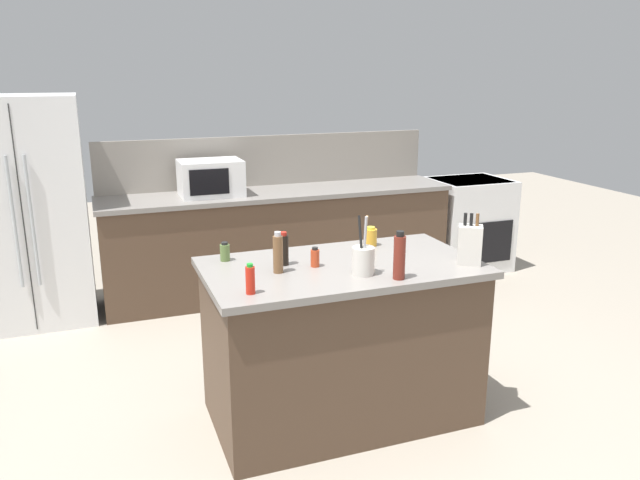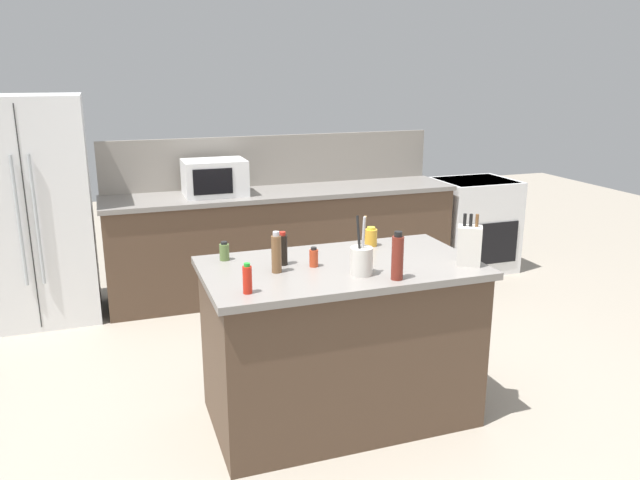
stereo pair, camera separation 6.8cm
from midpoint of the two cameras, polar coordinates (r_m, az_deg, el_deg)
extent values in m
plane|color=gray|center=(3.87, 2.30, -15.62)|extent=(14.00, 14.00, 0.00)
cube|color=#4C3828|center=(5.71, -2.97, -0.30)|extent=(3.12, 0.62, 0.90)
cube|color=gray|center=(5.60, -3.04, 4.34)|extent=(3.16, 0.66, 0.04)
cube|color=gray|center=(5.86, -3.95, 7.29)|extent=(3.12, 0.03, 0.46)
cube|color=#4C3828|center=(3.66, 2.38, -9.57)|extent=(1.48, 0.80, 0.90)
cube|color=gray|center=(3.49, 2.47, -2.55)|extent=(1.54, 0.86, 0.04)
cube|color=white|center=(5.46, -24.48, 2.47)|extent=(0.89, 0.72, 1.80)
cube|color=#2D2D2D|center=(5.11, -24.79, 1.62)|extent=(0.01, 0.00, 1.71)
cylinder|color=#ADB2B7|center=(5.10, -25.47, 1.52)|extent=(0.02, 0.02, 0.99)
cylinder|color=#ADB2B7|center=(5.09, -24.14, 1.64)|extent=(0.02, 0.02, 0.99)
cube|color=white|center=(6.54, 14.09, 1.37)|extent=(0.76, 0.64, 0.92)
cube|color=black|center=(6.31, 15.62, -0.33)|extent=(0.61, 0.01, 0.41)
cube|color=black|center=(6.45, 14.35, 5.25)|extent=(0.68, 0.58, 0.02)
cube|color=white|center=(5.43, -9.26, 5.66)|extent=(0.53, 0.38, 0.30)
cube|color=black|center=(5.24, -9.39, 5.29)|extent=(0.33, 0.01, 0.21)
cube|color=beige|center=(3.55, 14.02, -0.51)|extent=(0.16, 0.15, 0.22)
cylinder|color=black|center=(3.51, 13.64, 1.80)|extent=(0.02, 0.02, 0.07)
cylinder|color=black|center=(3.51, 14.17, 1.77)|extent=(0.02, 0.02, 0.07)
cylinder|color=brown|center=(3.51, 14.70, 1.73)|extent=(0.02, 0.02, 0.07)
cylinder|color=beige|center=(3.30, 4.40, -1.93)|extent=(0.12, 0.12, 0.15)
cylinder|color=olive|center=(3.27, 4.62, 0.74)|extent=(0.01, 0.05, 0.18)
cylinder|color=black|center=(3.25, 4.14, 0.66)|extent=(0.01, 0.05, 0.18)
cylinder|color=#B2B2B7|center=(3.24, 4.60, 0.61)|extent=(0.01, 0.03, 0.18)
cylinder|color=brown|center=(3.32, -3.42, -1.31)|extent=(0.05, 0.05, 0.20)
cylinder|color=#B2B2B7|center=(3.29, -3.46, 0.57)|extent=(0.03, 0.03, 0.02)
cylinder|color=black|center=(3.45, -2.87, -0.93)|extent=(0.05, 0.05, 0.17)
cylinder|color=#B22319|center=(3.43, -2.89, 0.59)|extent=(0.03, 0.03, 0.02)
cylinder|color=#B73D1E|center=(3.43, -0.01, -1.68)|extent=(0.05, 0.05, 0.10)
cylinder|color=black|center=(3.41, -0.01, -0.79)|extent=(0.03, 0.03, 0.02)
cylinder|color=red|center=(3.04, -6.02, -3.65)|extent=(0.05, 0.05, 0.14)
cylinder|color=green|center=(3.01, -6.06, -2.27)|extent=(0.03, 0.03, 0.02)
cylinder|color=#567038|center=(3.58, -8.20, -1.11)|extent=(0.06, 0.06, 0.09)
cylinder|color=black|center=(3.56, -8.23, -0.27)|extent=(0.04, 0.04, 0.02)
cylinder|color=maroon|center=(3.23, 7.69, -1.66)|extent=(0.06, 0.06, 0.23)
cylinder|color=black|center=(3.20, 7.77, 0.53)|extent=(0.04, 0.04, 0.03)
cylinder|color=gold|center=(3.84, 5.18, 0.22)|extent=(0.08, 0.08, 0.10)
cylinder|color=gold|center=(3.83, 5.20, 1.08)|extent=(0.05, 0.05, 0.02)
camera|label=1|loc=(0.03, -89.49, 0.14)|focal=35.00mm
camera|label=2|loc=(0.03, 90.51, -0.14)|focal=35.00mm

